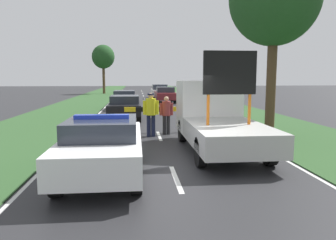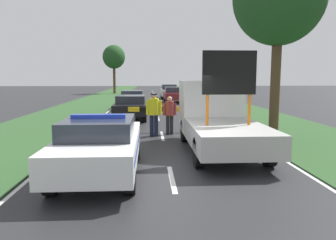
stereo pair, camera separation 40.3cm
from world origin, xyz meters
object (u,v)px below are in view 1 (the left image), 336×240
at_px(queued_car_suv_grey, 125,99).
at_px(queued_car_van_white, 160,91).
at_px(queued_car_sedan_black, 125,107).
at_px(road_barrier, 158,111).
at_px(police_car, 103,145).
at_px(traffic_cone_centre_front, 113,125).
at_px(police_officer, 151,111).
at_px(pedestrian_civilian, 166,112).
at_px(roadside_tree_near_left, 103,57).
at_px(work_truck, 215,116).
at_px(traffic_cone_near_police, 108,128).
at_px(queued_car_wagon_maroon, 165,94).

bearing_deg(queued_car_suv_grey, queued_car_van_white, -106.73).
bearing_deg(queued_car_sedan_black, queued_car_suv_grey, -87.98).
bearing_deg(road_barrier, queued_car_van_white, 80.46).
xyz_separation_m(police_car, traffic_cone_centre_front, (-0.26, 7.11, -0.52)).
bearing_deg(queued_car_suv_grey, traffic_cone_centre_front, 88.79).
height_order(road_barrier, queued_car_van_white, queued_car_van_white).
distance_m(police_officer, pedestrian_civilian, 0.82).
distance_m(police_car, traffic_cone_centre_front, 7.14).
xyz_separation_m(traffic_cone_centre_front, queued_car_van_white, (3.76, 22.01, 0.56)).
height_order(road_barrier, roadside_tree_near_left, roadside_tree_near_left).
bearing_deg(queued_car_suv_grey, police_officer, 96.97).
bearing_deg(road_barrier, police_officer, -114.40).
relative_size(work_truck, police_officer, 3.14).
bearing_deg(traffic_cone_centre_front, queued_car_van_white, 80.30).
bearing_deg(queued_car_suv_grey, work_truck, 103.99).
bearing_deg(work_truck, police_officer, -47.19).
height_order(work_truck, queued_car_van_white, work_truck).
height_order(road_barrier, traffic_cone_near_police, road_barrier).
relative_size(police_car, pedestrian_civilian, 2.91).
relative_size(traffic_cone_near_police, traffic_cone_centre_front, 1.21).
relative_size(police_officer, pedestrian_civilian, 1.11).
distance_m(police_car, queued_car_sedan_black, 10.83).
bearing_deg(work_truck, traffic_cone_centre_front, -47.01).
distance_m(traffic_cone_centre_front, queued_car_suv_grey, 10.23).
height_order(work_truck, traffic_cone_centre_front, work_truck).
distance_m(traffic_cone_centre_front, roadside_tree_near_left, 33.75).
bearing_deg(road_barrier, queued_car_suv_grey, 94.28).
bearing_deg(police_officer, work_truck, 150.02).
relative_size(traffic_cone_near_police, roadside_tree_near_left, 0.09).
bearing_deg(work_truck, queued_car_wagon_maroon, -89.20).
bearing_deg(queued_car_suv_grey, roadside_tree_near_left, -80.71).
height_order(police_car, queued_car_wagon_maroon, police_car).
height_order(police_car, traffic_cone_centre_front, police_car).
relative_size(work_truck, roadside_tree_near_left, 0.81).
distance_m(police_officer, queued_car_sedan_black, 5.72).
distance_m(queued_car_suv_grey, queued_car_wagon_maroon, 6.89).
relative_size(queued_car_van_white, roadside_tree_near_left, 0.65).
bearing_deg(roadside_tree_near_left, queued_car_wagon_maroon, -66.62).
distance_m(police_car, queued_car_suv_grey, 17.32).
bearing_deg(traffic_cone_near_police, queued_car_van_white, 80.60).
relative_size(work_truck, traffic_cone_centre_front, 11.09).
height_order(pedestrian_civilian, traffic_cone_centre_front, pedestrian_civilian).
height_order(road_barrier, traffic_cone_centre_front, road_barrier).
bearing_deg(queued_car_suv_grey, queued_car_sedan_black, 92.02).
bearing_deg(police_officer, queued_car_van_white, -76.81).
relative_size(work_truck, queued_car_sedan_black, 1.37).
bearing_deg(police_officer, roadside_tree_near_left, -63.36).
relative_size(queued_car_suv_grey, roadside_tree_near_left, 0.65).
xyz_separation_m(pedestrian_civilian, queued_car_wagon_maroon, (1.49, 17.48, -0.18)).
xyz_separation_m(police_car, road_barrier, (1.81, 6.33, 0.16)).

